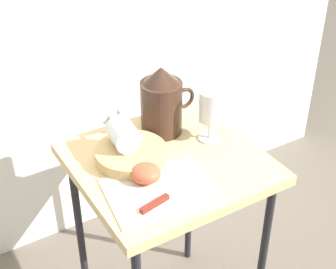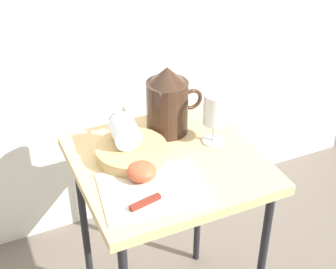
{
  "view_description": "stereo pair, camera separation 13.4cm",
  "coord_description": "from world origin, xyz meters",
  "px_view_note": "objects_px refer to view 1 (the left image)",
  "views": [
    {
      "loc": [
        -0.58,
        -0.96,
        1.5
      ],
      "look_at": [
        0.0,
        0.0,
        0.76
      ],
      "focal_mm": 54.26,
      "sensor_mm": 36.0,
      "label": 1
    },
    {
      "loc": [
        -0.46,
        -1.02,
        1.5
      ],
      "look_at": [
        0.0,
        0.0,
        0.76
      ],
      "focal_mm": 54.26,
      "sensor_mm": 36.0,
      "label": 2
    }
  ],
  "objects_px": {
    "wine_glass_tipped_near": "(123,134)",
    "apple_half_left": "(146,173)",
    "wine_glass_upright": "(211,109)",
    "knife": "(164,198)",
    "basket_tray": "(131,155)",
    "pitcher": "(162,106)",
    "table": "(168,180)"
  },
  "relations": [
    {
      "from": "wine_glass_tipped_near",
      "to": "apple_half_left",
      "type": "bearing_deg",
      "value": -91.32
    },
    {
      "from": "wine_glass_upright",
      "to": "knife",
      "type": "xyz_separation_m",
      "value": [
        -0.25,
        -0.17,
        -0.09
      ]
    },
    {
      "from": "knife",
      "to": "basket_tray",
      "type": "bearing_deg",
      "value": 86.84
    },
    {
      "from": "basket_tray",
      "to": "apple_half_left",
      "type": "relative_size",
      "value": 2.53
    },
    {
      "from": "pitcher",
      "to": "apple_half_left",
      "type": "height_order",
      "value": "pitcher"
    },
    {
      "from": "table",
      "to": "knife",
      "type": "distance_m",
      "value": 0.19
    },
    {
      "from": "table",
      "to": "pitcher",
      "type": "relative_size",
      "value": 3.26
    },
    {
      "from": "basket_tray",
      "to": "wine_glass_upright",
      "type": "distance_m",
      "value": 0.26
    },
    {
      "from": "wine_glass_upright",
      "to": "wine_glass_tipped_near",
      "type": "height_order",
      "value": "wine_glass_upright"
    },
    {
      "from": "table",
      "to": "pitcher",
      "type": "bearing_deg",
      "value": 66.28
    },
    {
      "from": "table",
      "to": "wine_glass_tipped_near",
      "type": "xyz_separation_m",
      "value": [
        -0.1,
        0.08,
        0.15
      ]
    },
    {
      "from": "pitcher",
      "to": "knife",
      "type": "bearing_deg",
      "value": -119.47
    },
    {
      "from": "basket_tray",
      "to": "wine_glass_tipped_near",
      "type": "xyz_separation_m",
      "value": [
        -0.01,
        0.03,
        0.06
      ]
    },
    {
      "from": "wine_glass_upright",
      "to": "table",
      "type": "bearing_deg",
      "value": -171.67
    },
    {
      "from": "apple_half_left",
      "to": "wine_glass_tipped_near",
      "type": "bearing_deg",
      "value": 88.68
    },
    {
      "from": "pitcher",
      "to": "wine_glass_tipped_near",
      "type": "bearing_deg",
      "value": -160.33
    },
    {
      "from": "wine_glass_upright",
      "to": "knife",
      "type": "distance_m",
      "value": 0.32
    },
    {
      "from": "table",
      "to": "basket_tray",
      "type": "relative_size",
      "value": 3.44
    },
    {
      "from": "wine_glass_upright",
      "to": "apple_half_left",
      "type": "distance_m",
      "value": 0.27
    },
    {
      "from": "basket_tray",
      "to": "pitcher",
      "type": "relative_size",
      "value": 0.95
    },
    {
      "from": "table",
      "to": "basket_tray",
      "type": "height_order",
      "value": "basket_tray"
    },
    {
      "from": "basket_tray",
      "to": "apple_half_left",
      "type": "xyz_separation_m",
      "value": [
        -0.01,
        -0.1,
        0.01
      ]
    },
    {
      "from": "table",
      "to": "apple_half_left",
      "type": "xyz_separation_m",
      "value": [
        -0.1,
        -0.05,
        0.1
      ]
    },
    {
      "from": "wine_glass_tipped_near",
      "to": "knife",
      "type": "height_order",
      "value": "wine_glass_tipped_near"
    },
    {
      "from": "table",
      "to": "apple_half_left",
      "type": "relative_size",
      "value": 8.71
    },
    {
      "from": "pitcher",
      "to": "knife",
      "type": "height_order",
      "value": "pitcher"
    },
    {
      "from": "pitcher",
      "to": "wine_glass_upright",
      "type": "relative_size",
      "value": 1.34
    },
    {
      "from": "basket_tray",
      "to": "pitcher",
      "type": "xyz_separation_m",
      "value": [
        0.14,
        0.08,
        0.07
      ]
    },
    {
      "from": "table",
      "to": "wine_glass_tipped_near",
      "type": "bearing_deg",
      "value": 141.36
    },
    {
      "from": "apple_half_left",
      "to": "knife",
      "type": "bearing_deg",
      "value": -89.99
    },
    {
      "from": "basket_tray",
      "to": "wine_glass_upright",
      "type": "xyz_separation_m",
      "value": [
        0.24,
        -0.03,
        0.08
      ]
    },
    {
      "from": "pitcher",
      "to": "wine_glass_tipped_near",
      "type": "height_order",
      "value": "pitcher"
    }
  ]
}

